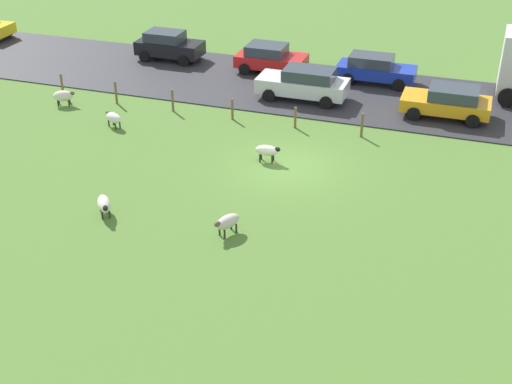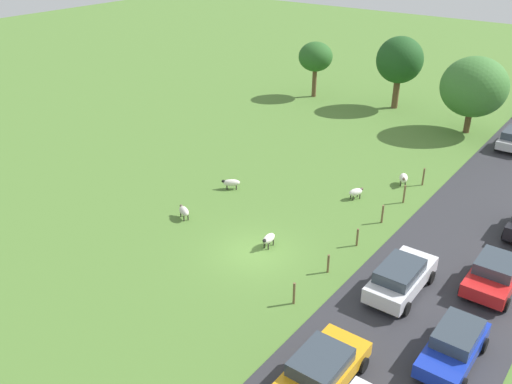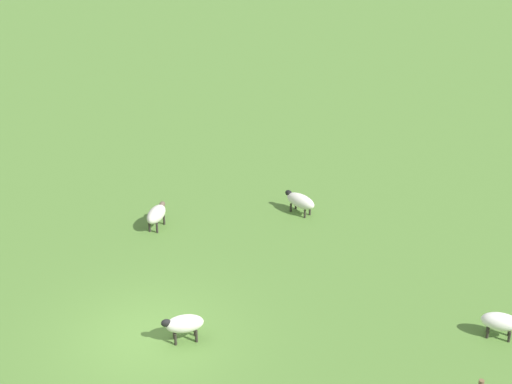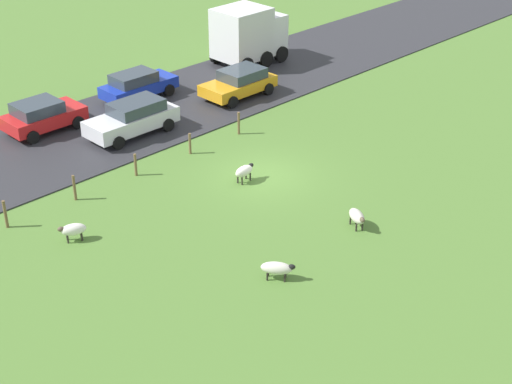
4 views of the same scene
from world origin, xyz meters
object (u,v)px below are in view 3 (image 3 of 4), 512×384
object	(u,v)px
sheep_1	(300,201)
sheep_2	(501,322)
sheep_0	(184,324)
sheep_4	(156,214)

from	to	relation	value
sheep_1	sheep_2	distance (m)	8.07
sheep_0	sheep_4	xyz separation A→B (m)	(-5.84, -0.45, -0.02)
sheep_0	sheep_2	distance (m)	8.00
sheep_2	sheep_0	bearing A→B (deg)	-98.09
sheep_2	sheep_4	xyz separation A→B (m)	(-6.97, -8.36, 0.02)
sheep_1	sheep_4	world-z (taller)	sheep_4
sheep_4	sheep_2	bearing A→B (deg)	50.20
sheep_1	sheep_4	xyz separation A→B (m)	(0.23, -4.72, 0.04)
sheep_1	sheep_4	size ratio (longest dim) A/B	1.03
sheep_4	sheep_0	bearing A→B (deg)	4.38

